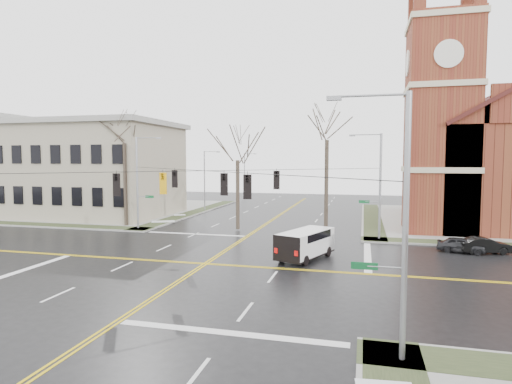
% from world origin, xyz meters
% --- Properties ---
extents(ground, '(120.00, 120.00, 0.00)m').
position_xyz_m(ground, '(0.00, 0.00, 0.00)').
color(ground, black).
rests_on(ground, ground).
extents(sidewalks, '(80.00, 80.00, 0.17)m').
position_xyz_m(sidewalks, '(0.00, 0.00, 0.08)').
color(sidewalks, gray).
rests_on(sidewalks, ground).
extents(road_markings, '(100.00, 100.00, 0.01)m').
position_xyz_m(road_markings, '(0.00, 0.00, 0.01)').
color(road_markings, gold).
rests_on(road_markings, ground).
extents(church, '(24.28, 27.48, 27.50)m').
position_xyz_m(church, '(24.76, 24.78, 8.43)').
color(church, maroon).
rests_on(church, ground).
extents(civic_building_a, '(18.00, 14.00, 11.00)m').
position_xyz_m(civic_building_a, '(-22.00, 20.00, 5.50)').
color(civic_building_a, '#A1997F').
rests_on(civic_building_a, ground).
extents(signal_pole_ne, '(2.75, 0.22, 9.00)m').
position_xyz_m(signal_pole_ne, '(11.32, 11.50, 4.95)').
color(signal_pole_ne, gray).
rests_on(signal_pole_ne, ground).
extents(signal_pole_nw, '(2.75, 0.22, 9.00)m').
position_xyz_m(signal_pole_nw, '(-11.32, 11.50, 4.95)').
color(signal_pole_nw, gray).
rests_on(signal_pole_nw, ground).
extents(signal_pole_se, '(2.75, 0.22, 9.00)m').
position_xyz_m(signal_pole_se, '(11.32, -11.50, 4.95)').
color(signal_pole_se, gray).
rests_on(signal_pole_se, ground).
extents(span_wires, '(23.02, 23.02, 0.03)m').
position_xyz_m(span_wires, '(0.00, 0.00, 6.20)').
color(span_wires, black).
rests_on(span_wires, ground).
extents(traffic_signals, '(8.21, 8.26, 1.30)m').
position_xyz_m(traffic_signals, '(-0.00, -0.67, 5.45)').
color(traffic_signals, black).
rests_on(traffic_signals, ground).
extents(streetlight_north_a, '(2.30, 0.20, 8.00)m').
position_xyz_m(streetlight_north_a, '(-10.65, 28.00, 4.47)').
color(streetlight_north_a, gray).
rests_on(streetlight_north_a, ground).
extents(streetlight_north_b, '(2.30, 0.20, 8.00)m').
position_xyz_m(streetlight_north_b, '(-10.65, 48.00, 4.47)').
color(streetlight_north_b, gray).
rests_on(streetlight_north_b, ground).
extents(cargo_van, '(3.76, 5.59, 1.99)m').
position_xyz_m(cargo_van, '(6.35, 3.18, 1.18)').
color(cargo_van, white).
rests_on(cargo_van, ground).
extents(parked_car_a, '(3.58, 2.03, 1.15)m').
position_xyz_m(parked_car_a, '(17.27, 7.93, 0.57)').
color(parked_car_a, black).
rests_on(parked_car_a, ground).
extents(parked_car_b, '(3.86, 2.01, 1.21)m').
position_xyz_m(parked_car_b, '(18.90, 8.04, 0.61)').
color(parked_car_b, black).
rests_on(parked_car_b, ground).
extents(tree_nw_far, '(4.00, 4.00, 12.68)m').
position_xyz_m(tree_nw_far, '(-13.62, 12.82, 9.16)').
color(tree_nw_far, '#342921').
rests_on(tree_nw_far, ground).
extents(tree_nw_near, '(4.00, 4.00, 10.09)m').
position_xyz_m(tree_nw_near, '(-1.75, 13.41, 7.32)').
color(tree_nw_near, '#342921').
rests_on(tree_nw_near, ground).
extents(tree_ne, '(4.00, 4.00, 12.88)m').
position_xyz_m(tree_ne, '(6.78, 13.55, 9.30)').
color(tree_ne, '#342921').
rests_on(tree_ne, ground).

